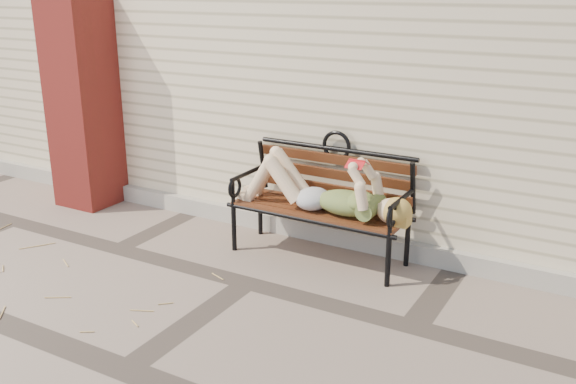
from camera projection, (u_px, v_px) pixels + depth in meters
The scene contains 6 objects.
ground at pixel (247, 283), 4.63m from camera, with size 80.00×80.00×0.00m, color #77665B.
house_wall at pixel (402, 39), 6.64m from camera, with size 8.00×4.00×3.00m, color beige.
foundation_strip at pixel (310, 230), 5.41m from camera, with size 8.00×0.10×0.15m, color #9F9B8F.
brick_pillar at pixel (83, 101), 6.01m from camera, with size 0.50×0.50×2.00m, color #A62B25.
garden_bench at pixel (324, 189), 4.96m from camera, with size 1.49×0.59×0.96m.
reading_woman at pixel (319, 190), 4.85m from camera, with size 1.41×0.32×0.44m.
Camera 1 is at (2.33, -3.50, 2.08)m, focal length 40.00 mm.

